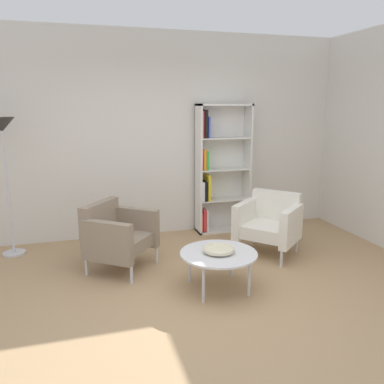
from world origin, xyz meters
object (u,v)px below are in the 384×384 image
at_px(armchair_near_window, 117,234).
at_px(armchair_spare_guest, 269,222).
at_px(coffee_table_low, 219,255).
at_px(bookshelf_tall, 218,170).
at_px(decorative_bowl, 219,249).
at_px(floor_lamp_torchiere, 3,141).

height_order(armchair_near_window, armchair_spare_guest, same).
relative_size(coffee_table_low, armchair_near_window, 0.84).
height_order(bookshelf_tall, decorative_bowl, bookshelf_tall).
bearing_deg(armchair_near_window, coffee_table_low, -93.45).
height_order(armchair_spare_guest, floor_lamp_torchiere, floor_lamp_torchiere).
bearing_deg(coffee_table_low, bookshelf_tall, 70.44).
bearing_deg(coffee_table_low, armchair_spare_guest, 38.78).
relative_size(decorative_bowl, armchair_near_window, 0.34).
relative_size(armchair_spare_guest, floor_lamp_torchiere, 0.55).
xyz_separation_m(decorative_bowl, armchair_spare_guest, (0.98, 0.78, -0.02)).
bearing_deg(armchair_near_window, armchair_spare_guest, -53.63).
bearing_deg(armchair_spare_guest, armchair_near_window, -133.37).
xyz_separation_m(decorative_bowl, armchair_near_window, (-0.95, 0.83, -0.02)).
distance_m(armchair_spare_guest, floor_lamp_torchiere, 3.45).
xyz_separation_m(armchair_near_window, armchair_spare_guest, (1.93, -0.05, 0.00)).
height_order(bookshelf_tall, coffee_table_low, bookshelf_tall).
relative_size(decorative_bowl, armchair_spare_guest, 0.34).
xyz_separation_m(bookshelf_tall, coffee_table_low, (-0.66, -1.87, -0.56)).
distance_m(armchair_near_window, floor_lamp_torchiere, 1.82).
relative_size(bookshelf_tall, floor_lamp_torchiere, 1.09).
distance_m(coffee_table_low, decorative_bowl, 0.06).
bearing_deg(coffee_table_low, decorative_bowl, 0.00).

